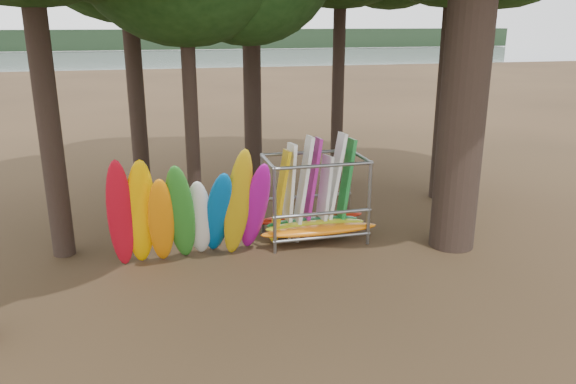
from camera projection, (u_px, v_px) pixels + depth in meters
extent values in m
plane|color=#47331E|center=(297.00, 266.00, 13.43)|extent=(120.00, 120.00, 0.00)
plane|color=gray|center=(171.00, 69.00, 69.08)|extent=(160.00, 160.00, 0.00)
cube|color=black|center=(158.00, 39.00, 114.87)|extent=(160.00, 4.00, 4.00)
cylinder|color=black|center=(36.00, 25.00, 12.52)|extent=(0.54, 0.54, 11.09)
cylinder|color=black|center=(131.00, 36.00, 16.64)|extent=(0.51, 0.51, 10.41)
cylinder|color=black|center=(340.00, 20.00, 18.98)|extent=(0.43, 0.43, 11.30)
cylinder|color=black|center=(188.00, 59.00, 14.55)|extent=(0.38, 0.38, 9.35)
cylinder|color=black|center=(451.00, 20.00, 17.08)|extent=(0.55, 0.55, 11.28)
ellipsoid|color=#B70B1D|center=(120.00, 215.00, 12.64)|extent=(0.62, 1.31, 2.94)
ellipsoid|color=#F9B100|center=(141.00, 214.00, 12.85)|extent=(0.84, 1.42, 2.90)
ellipsoid|color=orange|center=(161.00, 222.00, 12.85)|extent=(0.60, 1.64, 2.57)
ellipsoid|color=#287A24|center=(181.00, 214.00, 12.90)|extent=(0.89, 1.90, 2.88)
ellipsoid|color=silver|center=(199.00, 219.00, 13.36)|extent=(0.75, 1.54, 2.36)
ellipsoid|color=#0359A8|center=(218.00, 214.00, 13.34)|extent=(0.79, 1.95, 2.62)
ellipsoid|color=#B9910F|center=(238.00, 205.00, 13.17)|extent=(0.83, 1.68, 3.09)
ellipsoid|color=#A30E90|center=(255.00, 208.00, 13.50)|extent=(0.77, 1.91, 2.75)
ellipsoid|color=orange|center=(320.00, 230.00, 14.57)|extent=(3.15, 0.55, 0.24)
ellipsoid|color=yellow|center=(316.00, 225.00, 14.91)|extent=(2.73, 0.55, 0.24)
ellipsoid|color=#17692D|center=(313.00, 222.00, 15.16)|extent=(2.56, 0.55, 0.24)
ellipsoid|color=#AE1E0D|center=(309.00, 218.00, 15.47)|extent=(3.11, 0.55, 0.24)
cube|color=gold|center=(280.00, 196.00, 14.67)|extent=(0.54, 0.76, 2.46)
cube|color=white|center=(289.00, 191.00, 14.94)|extent=(0.36, 0.79, 2.57)
cube|color=white|center=(302.00, 189.00, 14.77)|extent=(0.58, 0.78, 2.79)
cube|color=#A11A84|center=(311.00, 187.00, 15.06)|extent=(0.56, 0.76, 2.69)
cube|color=silver|center=(324.00, 197.00, 15.04)|extent=(0.41, 0.78, 2.24)
cube|color=white|center=(334.00, 184.00, 15.12)|extent=(0.63, 0.78, 2.81)
cube|color=#1C7F31|center=(345.00, 187.00, 15.16)|extent=(0.52, 0.76, 2.65)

